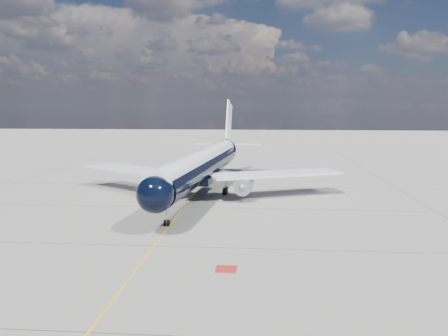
% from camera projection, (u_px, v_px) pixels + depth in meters
% --- Properties ---
extents(ground, '(320.00, 320.00, 0.00)m').
position_uv_depth(ground, '(204.00, 180.00, 73.21)').
color(ground, gray).
rests_on(ground, ground).
extents(taxiway_centerline, '(0.16, 160.00, 0.01)m').
position_uv_depth(taxiway_centerline, '(200.00, 185.00, 68.28)').
color(taxiway_centerline, '#F6B50C').
rests_on(taxiway_centerline, ground).
extents(red_marking, '(1.60, 1.60, 0.01)m').
position_uv_depth(red_marking, '(226.00, 269.00, 33.19)').
color(red_marking, maroon).
rests_on(red_marking, ground).
extents(main_airliner, '(38.25, 46.77, 13.51)m').
position_uv_depth(main_airliner, '(204.00, 165.00, 61.09)').
color(main_airliner, black).
rests_on(main_airliner, ground).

